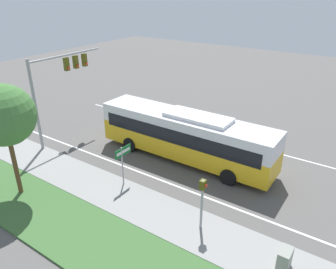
{
  "coord_description": "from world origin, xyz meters",
  "views": [
    {
      "loc": [
        -16.81,
        -7.32,
        10.54
      ],
      "look_at": [
        -1.06,
        3.44,
        1.66
      ],
      "focal_mm": 35.0,
      "sensor_mm": 36.0,
      "label": 1
    }
  ],
  "objects_px": {
    "signal_gantry": "(59,78)",
    "bus": "(185,134)",
    "pedestrian_signal": "(202,196)",
    "utility_cabinet": "(284,260)",
    "street_sign": "(123,158)"
  },
  "relations": [
    {
      "from": "bus",
      "to": "utility_cabinet",
      "type": "distance_m",
      "value": 9.98
    },
    {
      "from": "bus",
      "to": "signal_gantry",
      "type": "distance_m",
      "value": 9.53
    },
    {
      "from": "signal_gantry",
      "to": "bus",
      "type": "bearing_deg",
      "value": -75.07
    },
    {
      "from": "pedestrian_signal",
      "to": "utility_cabinet",
      "type": "distance_m",
      "value": 4.13
    },
    {
      "from": "bus",
      "to": "utility_cabinet",
      "type": "relative_size",
      "value": 12.41
    },
    {
      "from": "bus",
      "to": "street_sign",
      "type": "xyz_separation_m",
      "value": [
        -4.56,
        1.24,
        -0.07
      ]
    },
    {
      "from": "bus",
      "to": "signal_gantry",
      "type": "relative_size",
      "value": 1.88
    },
    {
      "from": "street_sign",
      "to": "utility_cabinet",
      "type": "bearing_deg",
      "value": -96.75
    },
    {
      "from": "pedestrian_signal",
      "to": "utility_cabinet",
      "type": "bearing_deg",
      "value": -94.3
    },
    {
      "from": "utility_cabinet",
      "to": "street_sign",
      "type": "bearing_deg",
      "value": 83.25
    },
    {
      "from": "bus",
      "to": "street_sign",
      "type": "relative_size",
      "value": 4.88
    },
    {
      "from": "utility_cabinet",
      "to": "pedestrian_signal",
      "type": "bearing_deg",
      "value": 85.7
    },
    {
      "from": "bus",
      "to": "signal_gantry",
      "type": "bearing_deg",
      "value": 104.93
    },
    {
      "from": "pedestrian_signal",
      "to": "street_sign",
      "type": "relative_size",
      "value": 1.12
    },
    {
      "from": "bus",
      "to": "street_sign",
      "type": "distance_m",
      "value": 4.73
    }
  ]
}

